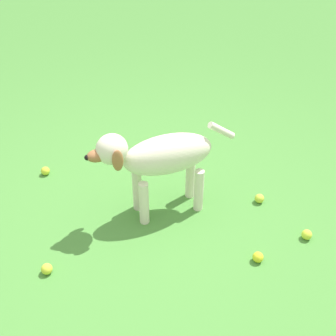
{
  "coord_description": "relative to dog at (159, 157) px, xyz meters",
  "views": [
    {
      "loc": [
        1.02,
        -1.83,
        1.97
      ],
      "look_at": [
        0.05,
        0.2,
        0.34
      ],
      "focal_mm": 45.95,
      "sensor_mm": 36.0,
      "label": 1
    }
  ],
  "objects": [
    {
      "name": "tennis_ball_0",
      "position": [
        -0.35,
        -0.78,
        -0.41
      ],
      "size": [
        0.07,
        0.07,
        0.07
      ],
      "primitive_type": "sphere",
      "color": "#C9D437",
      "rests_on": "ground"
    },
    {
      "name": "tennis_ball_1",
      "position": [
        0.73,
        -0.16,
        -0.41
      ],
      "size": [
        0.07,
        0.07,
        0.07
      ],
      "primitive_type": "sphere",
      "color": "yellow",
      "rests_on": "ground"
    },
    {
      "name": "tennis_ball_2",
      "position": [
        0.59,
        0.37,
        -0.41
      ],
      "size": [
        0.07,
        0.07,
        0.07
      ],
      "primitive_type": "sphere",
      "color": "#C5D93C",
      "rests_on": "ground"
    },
    {
      "name": "tennis_ball_3",
      "position": [
        -0.97,
        -0.01,
        -0.41
      ],
      "size": [
        0.07,
        0.07,
        0.07
      ],
      "primitive_type": "sphere",
      "color": "#C7D133",
      "rests_on": "ground"
    },
    {
      "name": "tennis_ball_4",
      "position": [
        0.96,
        0.16,
        -0.41
      ],
      "size": [
        0.07,
        0.07,
        0.07
      ],
      "primitive_type": "sphere",
      "color": "#C7E139",
      "rests_on": "ground"
    },
    {
      "name": "dog",
      "position": [
        0.0,
        0.0,
        0.0
      ],
      "size": [
        0.73,
        0.74,
        0.67
      ],
      "rotation": [
        0.0,
        0.0,
        3.94
      ],
      "color": "silver",
      "rests_on": "ground"
    },
    {
      "name": "ground",
      "position": [
        -0.01,
        -0.16,
        -0.44
      ],
      "size": [
        14.0,
        14.0,
        0.0
      ],
      "primitive_type": "plane",
      "color": "#478438"
    }
  ]
}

